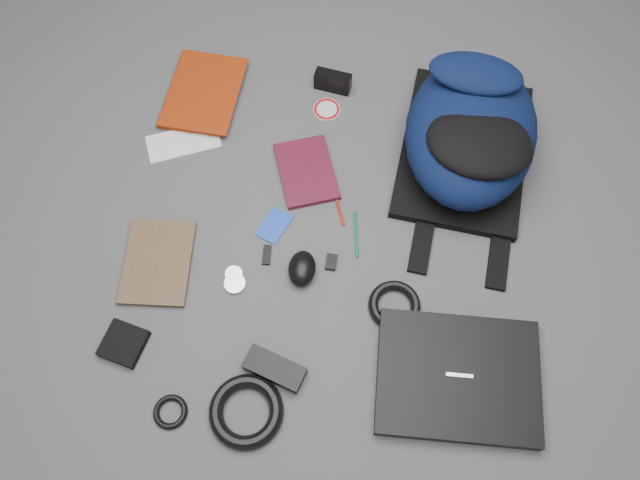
# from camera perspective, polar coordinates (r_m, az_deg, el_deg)

# --- Properties ---
(ground) EXTENTS (4.00, 4.00, 0.00)m
(ground) POSITION_cam_1_polar(r_m,az_deg,el_deg) (1.61, 0.00, -0.29)
(ground) COLOR #4F4F51
(ground) RESTS_ON ground
(backpack) EXTENTS (0.41, 0.56, 0.22)m
(backpack) POSITION_cam_1_polar(r_m,az_deg,el_deg) (1.69, 13.64, 9.71)
(backpack) COLOR black
(backpack) RESTS_ON ground
(laptop) EXTENTS (0.38, 0.30, 0.04)m
(laptop) POSITION_cam_1_polar(r_m,az_deg,el_deg) (1.52, 12.49, -12.13)
(laptop) COLOR black
(laptop) RESTS_ON ground
(textbook_red) EXTENTS (0.22, 0.29, 0.03)m
(textbook_red) POSITION_cam_1_polar(r_m,az_deg,el_deg) (1.90, -13.59, 13.38)
(textbook_red) COLOR maroon
(textbook_red) RESTS_ON ground
(comic_book) EXTENTS (0.18, 0.24, 0.02)m
(comic_book) POSITION_cam_1_polar(r_m,az_deg,el_deg) (1.65, -17.43, -1.83)
(comic_book) COLOR #AD790C
(comic_book) RESTS_ON ground
(envelope) EXTENTS (0.22, 0.16, 0.00)m
(envelope) POSITION_cam_1_polar(r_m,az_deg,el_deg) (1.80, -12.38, 8.78)
(envelope) COLOR white
(envelope) RESTS_ON ground
(dvd_case) EXTENTS (0.20, 0.24, 0.02)m
(dvd_case) POSITION_cam_1_polar(r_m,az_deg,el_deg) (1.70, -1.24, 6.28)
(dvd_case) COLOR #400C19
(dvd_case) RESTS_ON ground
(compact_camera) EXTENTS (0.11, 0.05, 0.06)m
(compact_camera) POSITION_cam_1_polar(r_m,az_deg,el_deg) (1.84, 1.18, 14.30)
(compact_camera) COLOR black
(compact_camera) RESTS_ON ground
(sticker_disc) EXTENTS (0.09, 0.09, 0.00)m
(sticker_disc) POSITION_cam_1_polar(r_m,az_deg,el_deg) (1.82, 0.62, 11.85)
(sticker_disc) COLOR silver
(sticker_disc) RESTS_ON ground
(pen_teal) EXTENTS (0.03, 0.13, 0.01)m
(pen_teal) POSITION_cam_1_polar(r_m,az_deg,el_deg) (1.62, 3.32, 0.52)
(pen_teal) COLOR #0B634E
(pen_teal) RESTS_ON ground
(pen_red) EXTENTS (0.05, 0.12, 0.01)m
(pen_red) POSITION_cam_1_polar(r_m,az_deg,el_deg) (1.65, 1.63, 3.31)
(pen_red) COLOR #AC1E0D
(pen_red) RESTS_ON ground
(id_badge) EXTENTS (0.09, 0.11, 0.00)m
(id_badge) POSITION_cam_1_polar(r_m,az_deg,el_deg) (1.63, -4.20, 1.34)
(id_badge) COLOR blue
(id_badge) RESTS_ON ground
(usb_black) EXTENTS (0.02, 0.05, 0.01)m
(usb_black) POSITION_cam_1_polar(r_m,az_deg,el_deg) (1.60, -4.89, -1.37)
(usb_black) COLOR black
(usb_black) RESTS_ON ground
(key_fob) EXTENTS (0.03, 0.04, 0.01)m
(key_fob) POSITION_cam_1_polar(r_m,az_deg,el_deg) (1.58, 1.04, -2.03)
(key_fob) COLOR black
(key_fob) RESTS_ON ground
(mouse) EXTENTS (0.07, 0.10, 0.05)m
(mouse) POSITION_cam_1_polar(r_m,az_deg,el_deg) (1.55, -1.66, -2.63)
(mouse) COLOR black
(mouse) RESTS_ON ground
(headphone_left) EXTENTS (0.06, 0.06, 0.01)m
(headphone_left) POSITION_cam_1_polar(r_m,az_deg,el_deg) (1.58, -7.89, -3.11)
(headphone_left) COLOR silver
(headphone_left) RESTS_ON ground
(headphone_right) EXTENTS (0.07, 0.07, 0.01)m
(headphone_right) POSITION_cam_1_polar(r_m,az_deg,el_deg) (1.57, -7.79, -3.99)
(headphone_right) COLOR silver
(headphone_right) RESTS_ON ground
(cable_coil) EXTENTS (0.15, 0.15, 0.02)m
(cable_coil) POSITION_cam_1_polar(r_m,az_deg,el_deg) (1.54, 6.82, -5.95)
(cable_coil) COLOR black
(cable_coil) RESTS_ON ground
(power_brick) EXTENTS (0.15, 0.10, 0.03)m
(power_brick) POSITION_cam_1_polar(r_m,az_deg,el_deg) (1.49, -4.16, -11.66)
(power_brick) COLOR black
(power_brick) RESTS_ON ground
(power_cord_coil) EXTENTS (0.22, 0.22, 0.03)m
(power_cord_coil) POSITION_cam_1_polar(r_m,az_deg,el_deg) (1.48, -6.76, -15.30)
(power_cord_coil) COLOR black
(power_cord_coil) RESTS_ON ground
(pouch) EXTENTS (0.11, 0.11, 0.02)m
(pouch) POSITION_cam_1_polar(r_m,az_deg,el_deg) (1.58, -17.51, -9.01)
(pouch) COLOR black
(pouch) RESTS_ON ground
(earbud_coil) EXTENTS (0.11, 0.11, 0.01)m
(earbud_coil) POSITION_cam_1_polar(r_m,az_deg,el_deg) (1.52, -13.51, -15.03)
(earbud_coil) COLOR black
(earbud_coil) RESTS_ON ground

